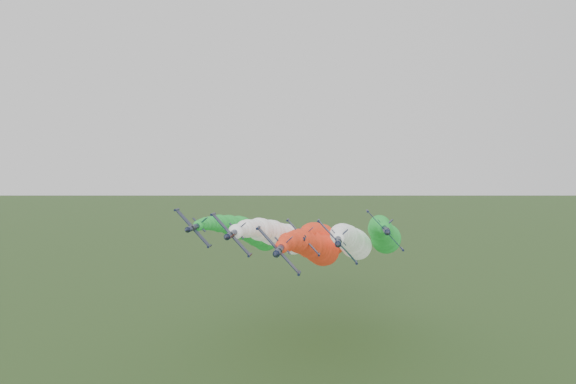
% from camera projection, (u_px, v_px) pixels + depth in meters
% --- Properties ---
extents(jet_lead, '(13.83, 80.01, 18.75)m').
position_uv_depth(jet_lead, '(314.00, 247.00, 146.44)').
color(jet_lead, black).
rests_on(jet_lead, ground).
extents(jet_inner_left, '(13.63, 79.82, 18.56)m').
position_uv_depth(jet_inner_left, '(279.00, 236.00, 154.58)').
color(jet_inner_left, black).
rests_on(jet_inner_left, ground).
extents(jet_inner_right, '(13.93, 80.12, 18.86)m').
position_uv_depth(jet_inner_right, '(351.00, 241.00, 154.15)').
color(jet_inner_right, black).
rests_on(jet_inner_right, ground).
extents(jet_outer_left, '(14.27, 80.46, 19.20)m').
position_uv_depth(jet_outer_left, '(251.00, 232.00, 169.53)').
color(jet_outer_left, black).
rests_on(jet_outer_left, ground).
extents(jet_outer_right, '(14.50, 80.69, 19.42)m').
position_uv_depth(jet_outer_right, '(383.00, 234.00, 164.09)').
color(jet_outer_right, black).
rests_on(jet_outer_right, ground).
extents(jet_trail, '(13.83, 80.02, 18.75)m').
position_uv_depth(jet_trail, '(325.00, 238.00, 173.93)').
color(jet_trail, black).
rests_on(jet_trail, ground).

